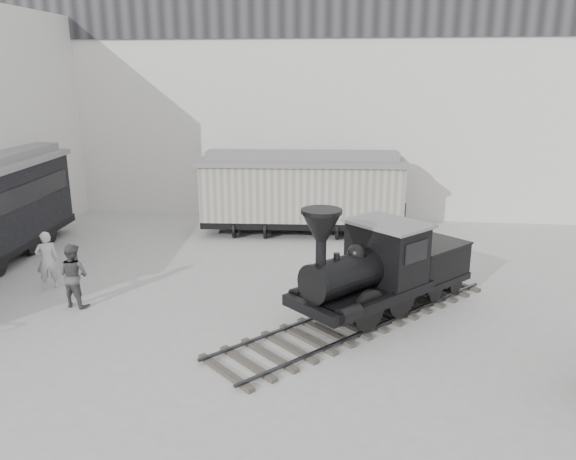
# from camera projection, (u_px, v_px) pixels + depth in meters

# --- Properties ---
(ground) EXTENTS (90.00, 90.00, 0.00)m
(ground) POSITION_uv_depth(u_px,v_px,m) (265.00, 361.00, 13.18)
(ground) COLOR #9E9E9B
(north_wall) EXTENTS (34.00, 2.51, 11.00)m
(north_wall) POSITION_uv_depth(u_px,v_px,m) (314.00, 95.00, 26.01)
(north_wall) COLOR silver
(north_wall) RESTS_ON ground
(locomotive) EXTENTS (7.80, 8.17, 3.28)m
(locomotive) POSITION_uv_depth(u_px,v_px,m) (378.00, 273.00, 15.48)
(locomotive) COLOR #3F3A35
(locomotive) RESTS_ON ground
(boxcar) EXTENTS (8.63, 3.19, 3.47)m
(boxcar) POSITION_uv_depth(u_px,v_px,m) (302.00, 191.00, 23.34)
(boxcar) COLOR black
(boxcar) RESTS_ON ground
(visitor_a) EXTENTS (0.81, 0.73, 1.85)m
(visitor_a) POSITION_uv_depth(u_px,v_px,m) (47.00, 260.00, 17.45)
(visitor_a) COLOR beige
(visitor_a) RESTS_ON ground
(visitor_b) EXTENTS (1.06, 0.92, 1.87)m
(visitor_b) POSITION_uv_depth(u_px,v_px,m) (73.00, 275.00, 16.12)
(visitor_b) COLOR #4D4D4D
(visitor_b) RESTS_ON ground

